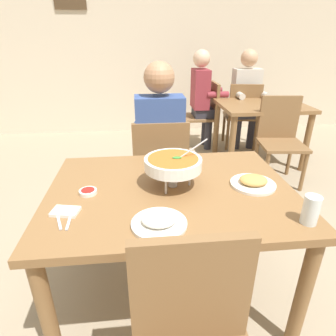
{
  "coord_description": "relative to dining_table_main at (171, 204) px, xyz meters",
  "views": [
    {
      "loc": [
        -0.15,
        -1.32,
        1.47
      ],
      "look_at": [
        0.0,
        0.15,
        0.78
      ],
      "focal_mm": 30.54,
      "sensor_mm": 36.0,
      "label": 1
    }
  ],
  "objects": [
    {
      "name": "ground_plane",
      "position": [
        0.0,
        0.0,
        -0.63
      ],
      "size": [
        16.0,
        16.0,
        0.0
      ],
      "primitive_type": "plane",
      "color": "gray"
    },
    {
      "name": "cafe_rear_partition",
      "position": [
        0.0,
        3.45,
        0.87
      ],
      "size": [
        10.0,
        0.1,
        3.0
      ],
      "primitive_type": "cube",
      "color": "beige",
      "rests_on": "ground_plane"
    },
    {
      "name": "dining_table_main",
      "position": [
        0.0,
        0.0,
        0.0
      ],
      "size": [
        1.29,
        0.95,
        0.73
      ],
      "color": "brown",
      "rests_on": "ground_plane"
    },
    {
      "name": "chair_diner_main",
      "position": [
        -0.0,
        0.76,
        -0.12
      ],
      "size": [
        0.44,
        0.44,
        0.9
      ],
      "color": "brown",
      "rests_on": "ground_plane"
    },
    {
      "name": "diner_main",
      "position": [
        0.0,
        0.79,
        0.11
      ],
      "size": [
        0.4,
        0.45,
        1.31
      ],
      "color": "#2D2D38",
      "rests_on": "ground_plane"
    },
    {
      "name": "curry_bowl",
      "position": [
        0.01,
        0.03,
        0.23
      ],
      "size": [
        0.33,
        0.3,
        0.26
      ],
      "color": "silver",
      "rests_on": "dining_table_main"
    },
    {
      "name": "rice_plate",
      "position": [
        -0.09,
        -0.32,
        0.12
      ],
      "size": [
        0.24,
        0.24,
        0.06
      ],
      "color": "white",
      "rests_on": "dining_table_main"
    },
    {
      "name": "appetizer_plate",
      "position": [
        0.44,
        -0.01,
        0.12
      ],
      "size": [
        0.24,
        0.24,
        0.06
      ],
      "color": "white",
      "rests_on": "dining_table_main"
    },
    {
      "name": "sauce_dish",
      "position": [
        -0.43,
        -0.01,
        0.11
      ],
      "size": [
        0.09,
        0.09,
        0.02
      ],
      "color": "white",
      "rests_on": "dining_table_main"
    },
    {
      "name": "napkin_folded",
      "position": [
        -0.5,
        -0.18,
        0.11
      ],
      "size": [
        0.13,
        0.1,
        0.02
      ],
      "primitive_type": "cube",
      "rotation": [
        0.0,
        0.0,
        -0.21
      ],
      "color": "white",
      "rests_on": "dining_table_main"
    },
    {
      "name": "fork_utensil",
      "position": [
        -0.52,
        -0.23,
        0.1
      ],
      "size": [
        0.07,
        0.16,
        0.01
      ],
      "primitive_type": "cube",
      "rotation": [
        0.0,
        0.0,
        0.35
      ],
      "color": "silver",
      "rests_on": "dining_table_main"
    },
    {
      "name": "spoon_utensil",
      "position": [
        -0.47,
        -0.23,
        0.1
      ],
      "size": [
        0.02,
        0.17,
        0.01
      ],
      "primitive_type": "cube",
      "rotation": [
        0.0,
        0.0,
        0.04
      ],
      "color": "silver",
      "rests_on": "dining_table_main"
    },
    {
      "name": "drink_glass",
      "position": [
        0.56,
        -0.36,
        0.16
      ],
      "size": [
        0.07,
        0.07,
        0.13
      ],
      "color": "silver",
      "rests_on": "dining_table_main"
    },
    {
      "name": "dining_table_far",
      "position": [
        1.31,
        1.94,
        -0.03
      ],
      "size": [
        1.0,
        0.8,
        0.73
      ],
      "color": "brown",
      "rests_on": "ground_plane"
    },
    {
      "name": "chair_bg_left",
      "position": [
        1.26,
        2.42,
        -0.12
      ],
      "size": [
        0.5,
        0.5,
        0.9
      ],
      "color": "brown",
      "rests_on": "ground_plane"
    },
    {
      "name": "chair_bg_middle",
      "position": [
        0.77,
        2.51,
        -0.12
      ],
      "size": [
        0.44,
        0.44,
        0.9
      ],
      "color": "brown",
      "rests_on": "ground_plane"
    },
    {
      "name": "chair_bg_right",
      "position": [
        1.32,
        1.43,
        -0.12
      ],
      "size": [
        0.49,
        0.49,
        0.9
      ],
      "color": "brown",
      "rests_on": "ground_plane"
    },
    {
      "name": "patron_bg_left",
      "position": [
        1.3,
        2.48,
        0.11
      ],
      "size": [
        0.4,
        0.45,
        1.31
      ],
      "color": "#2D2D38",
      "rests_on": "ground_plane"
    },
    {
      "name": "patron_bg_middle",
      "position": [
        0.71,
        2.52,
        0.11
      ],
      "size": [
        0.45,
        0.4,
        1.31
      ],
      "color": "#2D2D38",
      "rests_on": "ground_plane"
    }
  ]
}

